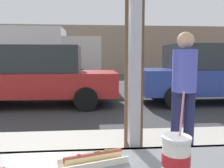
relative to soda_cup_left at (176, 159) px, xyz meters
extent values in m
plane|color=#38383A|center=(-0.08, 8.28, -1.08)|extent=(60.00, 60.00, 0.00)
cube|color=#404245|center=(-0.08, 0.31, -0.10)|extent=(2.07, 0.02, 0.02)
cube|color=#9E9EA3|center=(-0.08, 0.36, 0.56)|extent=(0.05, 0.08, 1.29)
cube|color=gray|center=(-0.08, 18.84, 0.93)|extent=(28.00, 1.20, 4.01)
cylinder|color=white|center=(0.00, 0.00, -0.01)|extent=(0.10, 0.10, 0.15)
cylinder|color=red|center=(0.00, 0.00, 0.00)|extent=(0.10, 0.10, 0.04)
cylinder|color=black|center=(0.00, 0.00, 0.06)|extent=(0.09, 0.09, 0.01)
cylinder|color=white|center=(0.00, 0.00, 0.07)|extent=(0.10, 0.10, 0.01)
cylinder|color=pink|center=(0.01, -0.01, 0.14)|extent=(0.01, 0.04, 0.20)
cube|color=beige|center=(-0.29, 0.16, -0.08)|extent=(0.29, 0.16, 0.01)
cube|color=beige|center=(-0.27, 0.12, -0.07)|extent=(0.27, 0.09, 0.03)
cube|color=beige|center=(-0.30, 0.20, -0.07)|extent=(0.27, 0.09, 0.03)
cylinder|color=#DBB77A|center=(-0.29, 0.16, -0.06)|extent=(0.24, 0.11, 0.04)
cylinder|color=brown|center=(-0.29, 0.16, -0.05)|extent=(0.24, 0.10, 0.03)
cube|color=red|center=(-0.34, 0.14, -0.04)|extent=(0.02, 0.01, 0.01)
cube|color=red|center=(-0.26, 0.17, -0.04)|extent=(0.01, 0.01, 0.01)
cube|color=#337A2D|center=(-0.23, 0.18, -0.04)|extent=(0.01, 0.01, 0.01)
cube|color=#337A2D|center=(-0.27, 0.16, -0.04)|extent=(0.02, 0.02, 0.01)
cube|color=red|center=(-1.91, 6.23, -0.42)|extent=(4.64, 1.85, 0.67)
cube|color=#282D33|center=(-1.87, 6.23, 0.29)|extent=(2.41, 1.63, 0.77)
cylinder|color=black|center=(-0.47, 7.15, -0.76)|extent=(0.64, 0.18, 0.64)
cylinder|color=black|center=(-0.47, 5.30, -0.76)|extent=(0.64, 0.18, 0.64)
cylinder|color=black|center=(-3.34, 7.15, -0.76)|extent=(0.64, 0.18, 0.64)
cube|color=#283D93|center=(3.34, 6.23, -0.39)|extent=(4.38, 1.85, 0.74)
cube|color=#282D33|center=(3.25, 6.23, 0.36)|extent=(2.28, 1.63, 0.76)
cylinder|color=black|center=(1.98, 7.15, -0.76)|extent=(0.64, 0.18, 0.64)
cylinder|color=black|center=(1.98, 5.30, -0.76)|extent=(0.64, 0.18, 0.64)
cube|color=silver|center=(-3.98, 10.63, 0.53)|extent=(4.69, 2.20, 2.32)
cube|color=beige|center=(-0.83, 10.63, 0.32)|extent=(1.90, 2.10, 1.90)
cylinder|color=black|center=(-0.83, 11.68, -0.63)|extent=(0.90, 0.24, 0.90)
cylinder|color=black|center=(-0.83, 9.58, -0.63)|extent=(0.90, 0.24, 0.90)
cylinder|color=black|center=(-4.79, 11.73, -0.63)|extent=(0.90, 0.24, 0.90)
cylinder|color=#1F2148|center=(0.84, 2.22, -0.53)|extent=(0.14, 0.14, 0.84)
cylinder|color=#1F2148|center=(1.02, 2.22, -0.53)|extent=(0.14, 0.14, 0.84)
cylinder|color=#4B51BB|center=(0.93, 2.22, 0.17)|extent=(0.32, 0.32, 0.56)
sphere|color=tan|center=(0.93, 2.22, 0.57)|extent=(0.22, 0.22, 0.22)
cylinder|color=brown|center=(0.29, 2.43, 0.41)|extent=(0.27, 0.27, 2.72)
camera|label=1|loc=(-0.29, -0.74, 0.35)|focal=36.89mm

